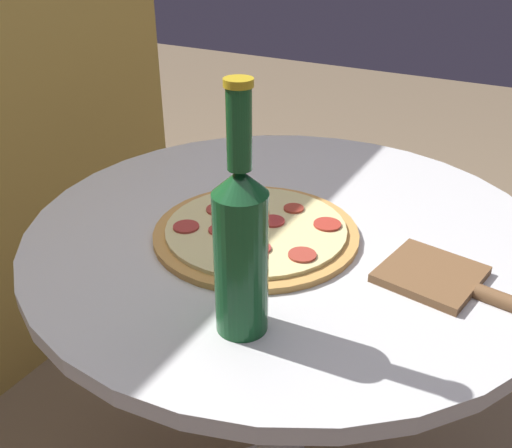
# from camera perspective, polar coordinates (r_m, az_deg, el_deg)

# --- Properties ---
(table) EXTENTS (0.82, 0.82, 0.75)m
(table) POSITION_cam_1_polar(r_m,az_deg,el_deg) (1.01, 2.84, -9.18)
(table) COLOR silver
(table) RESTS_ON ground_plane
(pizza) EXTENTS (0.31, 0.31, 0.02)m
(pizza) POSITION_cam_1_polar(r_m,az_deg,el_deg) (0.87, -0.00, -0.69)
(pizza) COLOR #C68E47
(pizza) RESTS_ON table
(beer_bottle) EXTENTS (0.06, 0.06, 0.30)m
(beer_bottle) POSITION_cam_1_polar(r_m,az_deg,el_deg) (0.63, -1.52, -2.10)
(beer_bottle) COLOR #144C23
(beer_bottle) RESTS_ON table
(pizza_paddle) EXTENTS (0.14, 0.24, 0.02)m
(pizza_paddle) POSITION_cam_1_polar(r_m,az_deg,el_deg) (0.80, 18.84, -5.46)
(pizza_paddle) COLOR brown
(pizza_paddle) RESTS_ON table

